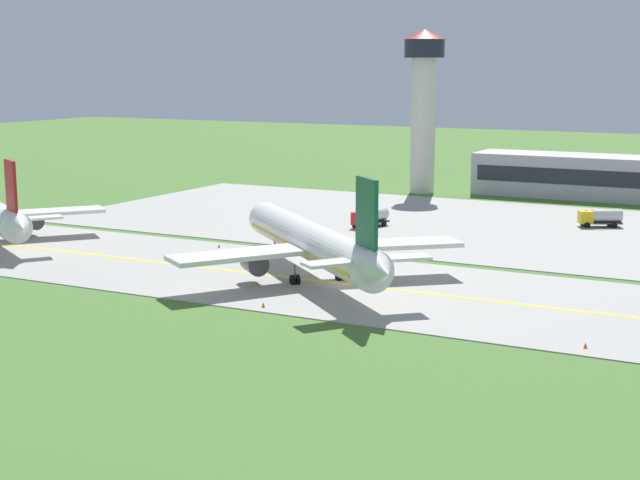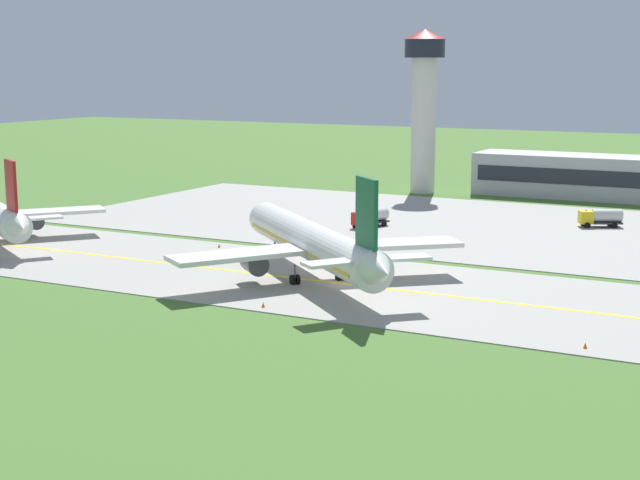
{
  "view_description": "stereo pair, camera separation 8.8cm",
  "coord_description": "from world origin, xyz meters",
  "px_view_note": "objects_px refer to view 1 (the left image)",
  "views": [
    {
      "loc": [
        43.68,
        -88.83,
        22.87
      ],
      "look_at": [
        -4.3,
        2.82,
        4.0
      ],
      "focal_mm": 53.84,
      "sensor_mm": 36.0,
      "label": 1
    },
    {
      "loc": [
        43.76,
        -88.79,
        22.87
      ],
      "look_at": [
        -4.3,
        2.82,
        4.0
      ],
      "focal_mm": 53.84,
      "sensor_mm": 36.0,
      "label": 2
    }
  ],
  "objects_px": {
    "airplane_lead": "(313,243)",
    "service_truck_fuel": "(370,217)",
    "control_tower": "(424,96)",
    "service_truck_baggage": "(600,217)"
  },
  "relations": [
    {
      "from": "airplane_lead",
      "to": "service_truck_fuel",
      "type": "distance_m",
      "value": 35.15
    },
    {
      "from": "control_tower",
      "to": "airplane_lead",
      "type": "bearing_deg",
      "value": -77.32
    },
    {
      "from": "service_truck_baggage",
      "to": "control_tower",
      "type": "relative_size",
      "value": 0.21
    },
    {
      "from": "service_truck_fuel",
      "to": "control_tower",
      "type": "relative_size",
      "value": 0.22
    },
    {
      "from": "service_truck_baggage",
      "to": "control_tower",
      "type": "height_order",
      "value": "control_tower"
    },
    {
      "from": "airplane_lead",
      "to": "service_truck_fuel",
      "type": "relative_size",
      "value": 5.09
    },
    {
      "from": "service_truck_baggage",
      "to": "airplane_lead",
      "type": "bearing_deg",
      "value": -112.46
    },
    {
      "from": "airplane_lead",
      "to": "control_tower",
      "type": "bearing_deg",
      "value": 102.68
    },
    {
      "from": "service_truck_baggage",
      "to": "service_truck_fuel",
      "type": "xyz_separation_m",
      "value": [
        -29.14,
        -15.29,
        0.0
      ]
    },
    {
      "from": "airplane_lead",
      "to": "service_truck_baggage",
      "type": "xyz_separation_m",
      "value": [
        20.35,
        49.22,
        -2.6
      ]
    }
  ]
}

